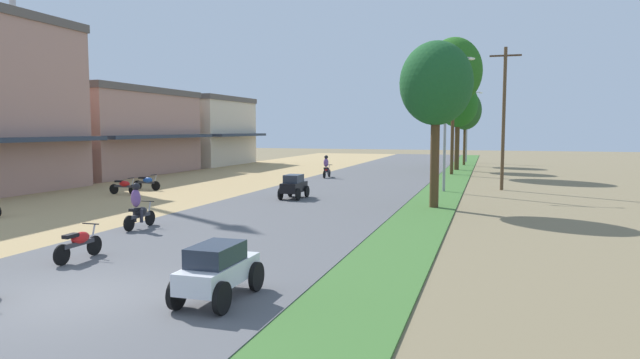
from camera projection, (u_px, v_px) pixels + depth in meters
name	position (u px, v px, depth m)	size (l,w,h in m)	color
ground_plane	(74.00, 301.00, 11.58)	(180.00, 180.00, 0.00)	#7A6B4C
road_strip	(74.00, 300.00, 11.58)	(9.00, 140.00, 0.08)	#565659
median_strip	(334.00, 329.00, 9.90)	(2.40, 140.00, 0.06)	#3D6B2D
shophouse_mid	(121.00, 131.00, 43.95)	(8.09, 13.47, 6.90)	tan
shophouse_far	(201.00, 131.00, 56.13)	(8.97, 10.43, 6.90)	beige
parked_motorbike_second	(124.00, 186.00, 30.06)	(1.80, 0.54, 0.94)	black
parked_motorbike_third	(147.00, 182.00, 32.21)	(1.80, 0.54, 0.94)	black
median_tree_nearest	(436.00, 85.00, 24.72)	(3.29, 3.29, 7.53)	#4C351E
median_tree_second	(454.00, 72.00, 43.02)	(4.40, 4.40, 10.73)	#4C351E
median_tree_third	(458.00, 105.00, 48.14)	(3.47, 3.47, 7.77)	#4C351E
median_tree_fourth	(465.00, 110.00, 54.57)	(3.20, 3.20, 7.41)	#4C351E
streetlamp_near	(445.00, 114.00, 31.33)	(3.16, 0.20, 7.71)	gray
streetlamp_mid	(467.00, 121.00, 60.14)	(3.16, 0.20, 7.74)	gray
utility_pole_near	(504.00, 116.00, 32.52)	(1.80, 0.20, 8.44)	brown
car_sedan_white	(218.00, 269.00, 11.37)	(1.10, 2.26, 1.19)	silver
car_hatchback_black	(294.00, 186.00, 28.22)	(1.04, 2.00, 1.23)	black
motorbike_ahead_second	(79.00, 242.00, 14.90)	(0.54, 1.80, 0.94)	black
motorbike_ahead_third	(138.00, 207.00, 19.58)	(0.54, 1.80, 1.66)	black
motorbike_ahead_fourth	(327.00, 167.00, 40.37)	(0.54, 1.80, 1.66)	black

